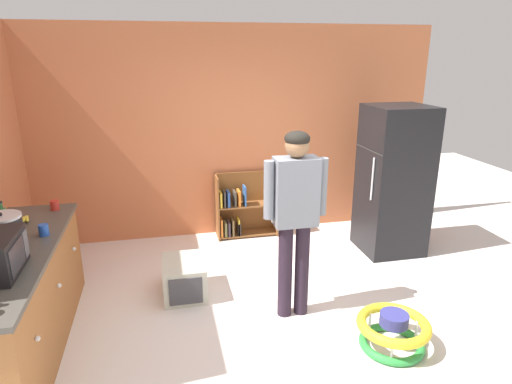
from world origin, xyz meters
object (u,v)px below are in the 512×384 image
Objects in this scene: refrigerator at (394,181)px; green_glass_bottle at (3,217)px; standing_person at (295,209)px; pet_carrier at (184,278)px; banana_bunch at (25,219)px; baby_walker at (393,331)px; kitchen_counter at (19,302)px; red_cup at (55,205)px; crock_pot at (3,231)px; blue_cup at (44,230)px; bookshelf at (242,209)px.

green_glass_bottle is (-4.07, -0.65, 0.11)m from refrigerator.
pet_carrier is at bearing 149.76° from standing_person.
pet_carrier is 3.54× the size of banana_bunch.
pet_carrier is (-2.55, -0.55, -0.71)m from refrigerator.
green_glass_bottle reaches higher than baby_walker.
kitchen_counter reaches higher than baby_walker.
red_cup is at bearing 54.23° from banana_bunch.
standing_person is at bearing -1.40° from crock_pot.
red_cup is at bearing -176.12° from refrigerator.
kitchen_counter is at bearing -61.34° from crock_pot.
blue_cup is at bearing 33.27° from crock_pot.
pet_carrier is at bearing 16.88° from blue_cup.
standing_person is 11.14× the size of banana_bunch.
standing_person is at bearing -144.75° from refrigerator.
standing_person reaches higher than crock_pot.
standing_person is at bearing -10.54° from green_glass_bottle.
refrigerator is at bearing 35.25° from standing_person.
bookshelf is 2.06m from standing_person.
refrigerator reaches higher than baby_walker.
blue_cup is at bearing -86.40° from red_cup.
blue_cup is (-1.14, -0.35, 0.77)m from pet_carrier.
kitchen_counter is 8.81× the size of green_glass_bottle.
blue_cup is (0.19, 0.26, 0.50)m from kitchen_counter.
standing_person reaches higher than red_cup.
bookshelf is at bearing 40.77° from blue_cup.
pet_carrier is (-0.86, -1.38, -0.19)m from bookshelf.
baby_walker is 3.23m from crock_pot.
refrigerator is at bearing 7.66° from banana_bunch.
green_glass_bottle is at bearing -170.88° from refrigerator.
crock_pot reaches higher than banana_bunch.
crock_pot reaches higher than bookshelf.
blue_cup is at bearing 53.83° from kitchen_counter.
banana_bunch is at bearing 42.72° from green_glass_bottle.
standing_person is 2.13m from blue_cup.
kitchen_counter is 13.89× the size of banana_bunch.
crock_pot is 0.31m from blue_cup.
baby_walker is at bearing -73.46° from bookshelf.
red_cup is (-2.16, 0.86, -0.10)m from standing_person.
baby_walker is (2.97, -0.63, -0.29)m from kitchen_counter.
red_cup is (0.20, 0.28, 0.02)m from banana_bunch.
standing_person is 2.37m from crock_pot.
bookshelf is 8.95× the size of red_cup.
blue_cup is (0.24, -0.37, 0.02)m from banana_bunch.
banana_bunch is at bearing 123.09° from blue_cup.
baby_walker is 2.05m from pet_carrier.
baby_walker is 2.03× the size of crock_pot.
pet_carrier is at bearing -0.84° from banana_bunch.
baby_walker is (0.66, -0.67, -0.89)m from standing_person.
bookshelf is at bearing 153.93° from refrigerator.
kitchen_counter is 3.92× the size of pet_carrier.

